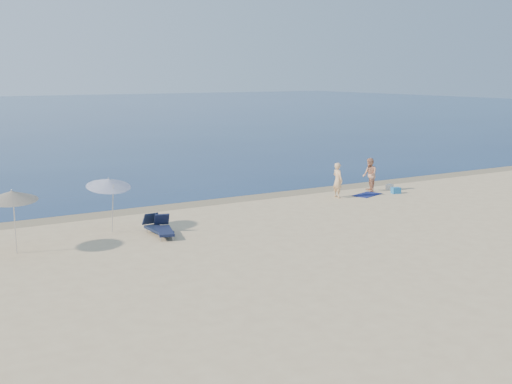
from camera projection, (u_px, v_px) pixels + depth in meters
sea at (4, 114)px, 102.36m from camera, size 240.00×160.00×0.01m
wet_sand_strip at (271, 195)px, 34.24m from camera, size 240.00×1.60×0.00m
person_left at (338, 180)px, 33.45m from camera, size 0.45×0.68×1.84m
person_right at (370, 175)px, 35.16m from camera, size 1.00×1.10×1.85m
beach_towel at (367, 195)px, 34.31m from camera, size 1.86×1.41×0.03m
white_bag at (390, 187)px, 35.90m from camera, size 0.37×0.32×0.30m
blue_cooler at (396, 190)px, 34.70m from camera, size 0.53×0.43×0.33m
umbrella_near at (109, 183)px, 26.13m from camera, size 1.82×1.84×2.39m
umbrella_far at (12, 196)px, 22.94m from camera, size 2.11×2.13×2.42m
lounger_left at (164, 229)px, 25.66m from camera, size 1.04×1.90×0.80m
lounger_right at (157, 228)px, 25.89m from camera, size 0.70×1.82×0.79m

